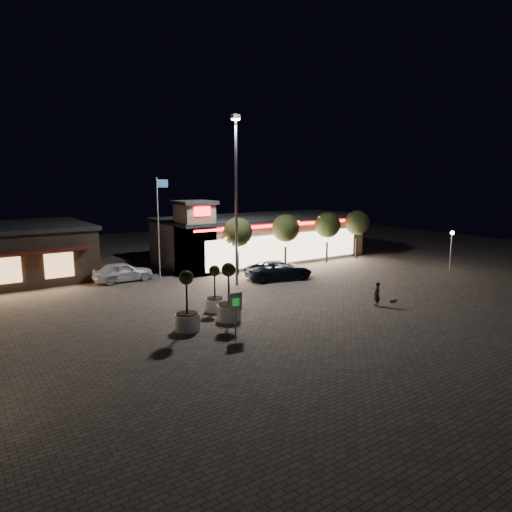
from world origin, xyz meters
TOP-DOWN VIEW (x-y plane):
  - ground at (0.00, 0.00)m, footprint 90.00×90.00m
  - retail_building at (9.51, 15.82)m, footprint 20.40×8.40m
  - floodlight_pole at (2.00, 8.00)m, footprint 0.60×0.40m
  - flagpole at (-1.90, 13.00)m, footprint 0.95×0.10m
  - lamp_post_east at (20.00, 2.00)m, footprint 0.36×0.36m
  - string_tree_a at (4.00, 11.00)m, footprint 2.42×2.42m
  - string_tree_b at (9.00, 11.00)m, footprint 2.42×2.42m
  - string_tree_c at (14.00, 11.00)m, footprint 2.42×2.42m
  - string_tree_d at (18.00, 11.00)m, footprint 2.42×2.42m
  - pickup_truck at (5.80, 7.76)m, footprint 5.75×3.55m
  - white_sedan at (-4.62, 14.00)m, footprint 4.57×1.98m
  - pedestrian at (6.12, -1.85)m, footprint 0.55×0.65m
  - dog at (7.28, -2.23)m, footprint 0.45×0.30m
  - planter_left at (-5.66, 0.76)m, footprint 1.31×1.31m
  - planter_mid at (-2.97, 0.97)m, footprint 1.34×1.34m
  - planter_right at (-2.70, 3.02)m, footprint 1.14×1.14m
  - valet_sign at (-3.94, -1.29)m, footprint 0.73×0.13m

SIDE VIEW (x-z plane):
  - ground at x=0.00m, z-range 0.00..0.00m
  - dog at x=7.28m, z-range 0.12..0.37m
  - pickup_truck at x=5.80m, z-range 0.00..1.49m
  - pedestrian at x=6.12m, z-range 0.00..1.52m
  - white_sedan at x=-4.62m, z-range 0.00..1.53m
  - planter_right at x=-2.70m, z-range -0.54..2.27m
  - planter_left at x=-5.66m, z-range -0.62..2.61m
  - planter_mid at x=-2.97m, z-range -0.63..2.67m
  - valet_sign at x=-3.94m, z-range 0.44..2.65m
  - retail_building at x=9.51m, z-range -0.84..5.26m
  - lamp_post_east at x=20.00m, z-range 0.72..4.20m
  - string_tree_a at x=4.00m, z-range 1.17..5.95m
  - string_tree_b at x=9.00m, z-range 1.17..5.95m
  - string_tree_c at x=14.00m, z-range 1.17..5.95m
  - string_tree_d at x=18.00m, z-range 1.17..5.95m
  - flagpole at x=-1.90m, z-range 0.74..8.74m
  - floodlight_pole at x=2.00m, z-range 0.83..13.21m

